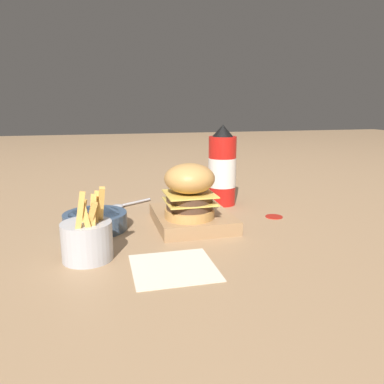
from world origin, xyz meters
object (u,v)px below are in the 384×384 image
object	(u,v)px
ketchup_bottle	(222,169)
side_bowl	(95,221)
burger	(190,190)
fries_basket	(87,239)
serving_board	(192,218)
spoon	(121,206)

from	to	relation	value
ketchup_bottle	side_bowl	distance (m)	0.40
burger	fries_basket	bearing A→B (deg)	-62.73
serving_board	burger	distance (m)	0.09
burger	side_bowl	bearing A→B (deg)	-105.10
ketchup_bottle	spoon	world-z (taller)	ketchup_bottle
fries_basket	burger	bearing A→B (deg)	117.27
serving_board	fries_basket	distance (m)	0.29
ketchup_bottle	spoon	bearing A→B (deg)	-96.39
burger	fries_basket	distance (m)	0.26
burger	spoon	size ratio (longest dim) A/B	0.95
ketchup_bottle	fries_basket	size ratio (longest dim) A/B	1.65
fries_basket	spoon	xyz separation A→B (m)	(-0.35, 0.09, -0.03)
side_bowl	spoon	bearing A→B (deg)	158.32
spoon	serving_board	bearing A→B (deg)	97.28
burger	side_bowl	distance (m)	0.23
fries_basket	ketchup_bottle	bearing A→B (deg)	130.52
spoon	side_bowl	bearing A→B (deg)	36.87
serving_board	side_bowl	xyz separation A→B (m)	(-0.02, -0.23, 0.01)
serving_board	fries_basket	world-z (taller)	fries_basket
ketchup_bottle	burger	bearing A→B (deg)	-36.04
serving_board	fries_basket	xyz separation A→B (m)	(0.16, -0.24, 0.02)
serving_board	fries_basket	bearing A→B (deg)	-57.19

